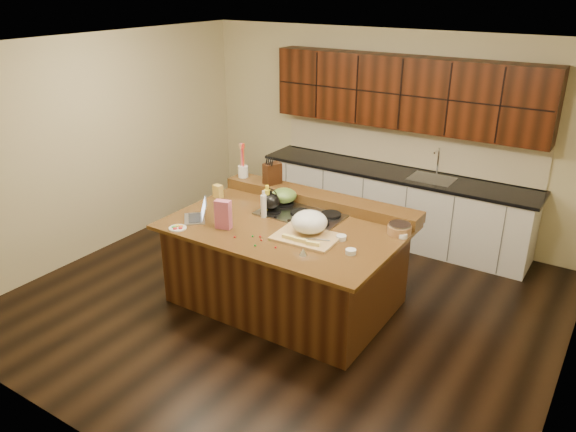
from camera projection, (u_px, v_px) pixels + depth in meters
The scene contains 31 objects.
room at pixel (285, 186), 5.65m from camera, with size 5.52×5.02×2.72m.
island at pixel (285, 264), 6.00m from camera, with size 2.40×1.60×0.92m.
back_ledge at pixel (319, 199), 6.34m from camera, with size 2.40×0.30×0.12m, color black.
cooktop at pixel (301, 214), 6.05m from camera, with size 0.92×0.52×0.05m.
back_counter at pixel (397, 168), 7.37m from camera, with size 3.70×0.66×2.40m.
kettle at pixel (271, 202), 6.05m from camera, with size 0.20×0.20×0.18m, color black.
green_bowl at pixel (284, 195), 6.26m from camera, with size 0.29×0.29×0.16m, color #50722D.
laptop at pixel (199, 214), 5.94m from camera, with size 0.39×0.39×0.21m.
oil_bottle at pixel (267, 201), 6.06m from camera, with size 0.07×0.07×0.27m, color yellow.
vinegar_bottle at pixel (264, 206), 5.96m from camera, with size 0.06×0.06×0.25m, color silver.
wooden_tray at pixel (309, 225), 5.53m from camera, with size 0.64×0.51×0.25m.
ramekin_a at pixel (341, 238), 5.48m from camera, with size 0.10×0.10×0.04m, color white.
ramekin_b at pixel (351, 252), 5.20m from camera, with size 0.10×0.10×0.04m, color white.
ramekin_c at pixel (403, 235), 5.53m from camera, with size 0.10×0.10×0.04m, color white.
strainer_bowl at pixel (399, 230), 5.60m from camera, with size 0.24×0.24×0.09m, color #996B3F.
kitchen_timer at pixel (303, 252), 5.17m from camera, with size 0.08×0.08×0.07m, color silver.
pink_bag at pixel (223, 214), 5.69m from camera, with size 0.16×0.09×0.30m, color #B85670.
candy_plate at pixel (178, 228), 5.73m from camera, with size 0.18×0.18×0.01m, color white.
package_box at pixel (218, 191), 6.52m from camera, with size 0.11×0.08×0.15m, color gold.
utensil_crock at pixel (243, 172), 6.82m from camera, with size 0.12×0.12×0.14m, color white.
knife_block at pixel (272, 173), 6.59m from camera, with size 0.12×0.20×0.25m, color black.
gumdrop_0 at pixel (235, 237), 5.52m from camera, with size 0.02×0.02×0.02m, color red.
gumdrop_1 at pixel (278, 241), 5.43m from camera, with size 0.02×0.02×0.02m, color #198C26.
gumdrop_2 at pixel (261, 240), 5.46m from camera, with size 0.02×0.02×0.02m, color red.
gumdrop_3 at pixel (262, 240), 5.47m from camera, with size 0.02×0.02×0.02m, color #198C26.
gumdrop_4 at pixel (274, 240), 5.46m from camera, with size 0.02×0.02×0.02m, color red.
gumdrop_5 at pixel (253, 236), 5.54m from camera, with size 0.02×0.02×0.02m, color #198C26.
gumdrop_6 at pixel (276, 247), 5.31m from camera, with size 0.02×0.02×0.02m, color red.
gumdrop_7 at pixel (255, 245), 5.35m from camera, with size 0.02×0.02×0.02m, color #198C26.
gumdrop_8 at pixel (260, 237), 5.53m from camera, with size 0.02×0.02×0.02m, color red.
gumdrop_9 at pixel (270, 240), 5.47m from camera, with size 0.02×0.02×0.02m, color #198C26.
Camera 1 is at (2.91, -4.46, 3.28)m, focal length 35.00 mm.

